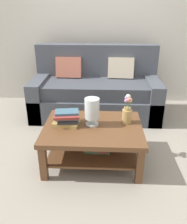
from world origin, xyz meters
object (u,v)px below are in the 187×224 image
object	(u,v)px
glass_hurricane_vase	(92,110)
flower_pitcher	(127,112)
coffee_table	(93,136)
book_stack_main	(67,118)
couch	(96,92)

from	to	relation	value
glass_hurricane_vase	flower_pitcher	bearing A→B (deg)	9.94
coffee_table	glass_hurricane_vase	distance (m)	0.30
book_stack_main	flower_pitcher	world-z (taller)	flower_pitcher
glass_hurricane_vase	flower_pitcher	world-z (taller)	flower_pitcher
couch	glass_hurricane_vase	bearing A→B (deg)	-89.67
flower_pitcher	couch	bearing A→B (deg)	107.99
coffee_table	book_stack_main	distance (m)	0.35
book_stack_main	flower_pitcher	size ratio (longest dim) A/B	0.93
book_stack_main	glass_hurricane_vase	world-z (taller)	glass_hurricane_vase
couch	flower_pitcher	size ratio (longest dim) A/B	6.06
couch	glass_hurricane_vase	distance (m)	1.28
glass_hurricane_vase	coffee_table	bearing A→B (deg)	-72.75
book_stack_main	flower_pitcher	distance (m)	0.66
coffee_table	book_stack_main	size ratio (longest dim) A/B	3.55
glass_hurricane_vase	flower_pitcher	size ratio (longest dim) A/B	0.94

